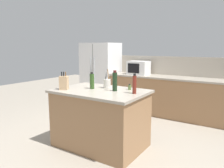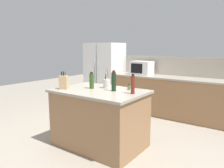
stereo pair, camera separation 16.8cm
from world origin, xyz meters
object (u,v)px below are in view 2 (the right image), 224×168
vinegar_bottle (133,84)px  knife_block (64,82)px  microwave (142,68)px  spice_jar_oregano (129,87)px  refrigerator (105,74)px  utensil_crock (107,83)px  wine_bottle (114,81)px  olive_oil_bottle (92,81)px

vinegar_bottle → knife_block: bearing=-163.1°
microwave → spice_jar_oregano: size_ratio=5.30×
refrigerator → spice_jar_oregano: 2.81m
utensil_crock → wine_bottle: bearing=-29.7°
refrigerator → spice_jar_oregano: size_ratio=18.30×
utensil_crock → olive_oil_bottle: 0.26m
microwave → wine_bottle: bearing=-73.4°
olive_oil_bottle → spice_jar_oregano: olive_oil_bottle is taller
utensil_crock → vinegar_bottle: 0.61m
knife_block → vinegar_bottle: vinegar_bottle is taller
microwave → utensil_crock: 2.03m
wine_bottle → microwave: bearing=106.6°
spice_jar_oregano → vinegar_bottle: bearing=-48.3°
vinegar_bottle → utensil_crock: bearing=165.8°
spice_jar_oregano → utensil_crock: bearing=-168.9°
olive_oil_bottle → vinegar_bottle: size_ratio=0.93×
microwave → utensil_crock: (0.39, -1.99, -0.09)m
vinegar_bottle → refrigerator: bearing=135.2°
utensil_crock → knife_block: bearing=-136.7°
microwave → knife_block: 2.48m
knife_block → spice_jar_oregano: knife_block is taller
refrigerator → wine_bottle: (1.85, -2.18, 0.22)m
knife_block → microwave: bearing=62.3°
utensil_crock → spice_jar_oregano: utensil_crock is taller
wine_bottle → vinegar_bottle: wine_bottle is taller
microwave → wine_bottle: microwave is taller
wine_bottle → olive_oil_bottle: bearing=-174.0°
knife_block → utensil_crock: bearing=18.4°
vinegar_bottle → wine_bottle: bearing=178.0°
microwave → wine_bottle: (0.63, -2.13, -0.02)m
refrigerator → olive_oil_bottle: (1.43, -2.22, 0.20)m
refrigerator → microwave: refrigerator is taller
refrigerator → olive_oil_bottle: refrigerator is taller
spice_jar_oregano → wine_bottle: bearing=-124.8°
utensil_crock → wine_bottle: (0.24, -0.14, 0.07)m
utensil_crock → spice_jar_oregano: 0.40m
wine_bottle → vinegar_bottle: bearing=-2.0°
knife_block → olive_oil_bottle: 0.46m
utensil_crock → spice_jar_oregano: (0.39, 0.08, -0.04)m
spice_jar_oregano → vinegar_bottle: (0.20, -0.23, 0.10)m
knife_block → wine_bottle: wine_bottle is taller
microwave → vinegar_bottle: bearing=-65.3°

